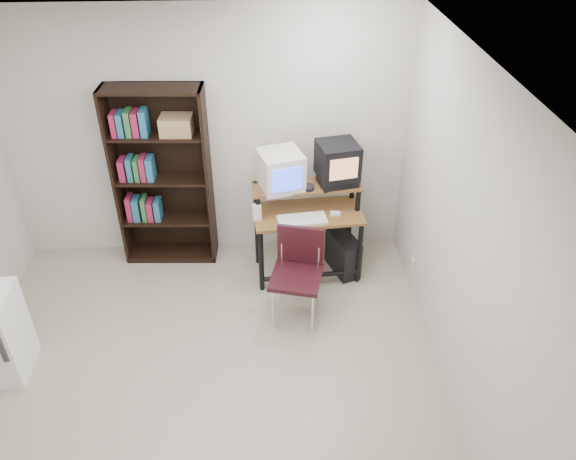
{
  "coord_description": "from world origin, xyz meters",
  "views": [
    {
      "loc": [
        0.54,
        -3.14,
        3.71
      ],
      "look_at": [
        0.75,
        1.1,
        0.78
      ],
      "focal_mm": 35.0,
      "sensor_mm": 36.0,
      "label": 1
    }
  ],
  "objects_px": {
    "computer_desk": "(307,217)",
    "pc_tower": "(343,253)",
    "crt_monitor": "(281,170)",
    "school_chair": "(298,266)",
    "crt_tv": "(338,160)",
    "bookshelf": "(163,175)"
  },
  "relations": [
    {
      "from": "bookshelf",
      "to": "crt_tv",
      "type": "bearing_deg",
      "value": -5.51
    },
    {
      "from": "pc_tower",
      "to": "crt_tv",
      "type": "bearing_deg",
      "value": 104.72
    },
    {
      "from": "crt_tv",
      "to": "bookshelf",
      "type": "distance_m",
      "value": 1.76
    },
    {
      "from": "crt_tv",
      "to": "pc_tower",
      "type": "distance_m",
      "value": 1.03
    },
    {
      "from": "bookshelf",
      "to": "computer_desk",
      "type": "bearing_deg",
      "value": -11.95
    },
    {
      "from": "crt_tv",
      "to": "bookshelf",
      "type": "bearing_deg",
      "value": 160.04
    },
    {
      "from": "bookshelf",
      "to": "crt_monitor",
      "type": "bearing_deg",
      "value": -11.16
    },
    {
      "from": "crt_monitor",
      "to": "bookshelf",
      "type": "distance_m",
      "value": 1.22
    },
    {
      "from": "computer_desk",
      "to": "school_chair",
      "type": "distance_m",
      "value": 0.65
    },
    {
      "from": "crt_monitor",
      "to": "school_chair",
      "type": "distance_m",
      "value": 0.94
    },
    {
      "from": "pc_tower",
      "to": "crt_monitor",
      "type": "bearing_deg",
      "value": 152.43
    },
    {
      "from": "crt_monitor",
      "to": "crt_tv",
      "type": "distance_m",
      "value": 0.55
    },
    {
      "from": "crt_tv",
      "to": "pc_tower",
      "type": "height_order",
      "value": "crt_tv"
    },
    {
      "from": "crt_monitor",
      "to": "school_chair",
      "type": "height_order",
      "value": "crt_monitor"
    },
    {
      "from": "crt_monitor",
      "to": "bookshelf",
      "type": "bearing_deg",
      "value": 149.94
    },
    {
      "from": "bookshelf",
      "to": "pc_tower",
      "type": "bearing_deg",
      "value": -9.19
    },
    {
      "from": "computer_desk",
      "to": "crt_tv",
      "type": "height_order",
      "value": "crt_tv"
    },
    {
      "from": "school_chair",
      "to": "bookshelf",
      "type": "height_order",
      "value": "bookshelf"
    },
    {
      "from": "school_chair",
      "to": "bookshelf",
      "type": "bearing_deg",
      "value": 156.3
    },
    {
      "from": "computer_desk",
      "to": "pc_tower",
      "type": "xyz_separation_m",
      "value": [
        0.38,
        -0.01,
        -0.46
      ]
    },
    {
      "from": "pc_tower",
      "to": "bookshelf",
      "type": "distance_m",
      "value": 2.0
    },
    {
      "from": "crt_tv",
      "to": "school_chair",
      "type": "bearing_deg",
      "value": -131.02
    }
  ]
}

